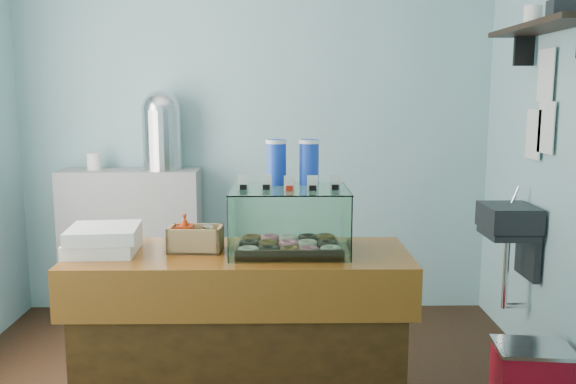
{
  "coord_description": "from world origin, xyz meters",
  "views": [
    {
      "loc": [
        0.19,
        -3.06,
        1.64
      ],
      "look_at": [
        0.23,
        -0.15,
        1.17
      ],
      "focal_mm": 38.0,
      "sensor_mm": 36.0,
      "label": 1
    }
  ],
  "objects_px": {
    "coffee_urn": "(162,128)",
    "red_cooler": "(531,377)",
    "counter": "(242,341)",
    "display_case": "(290,216)"
  },
  "relations": [
    {
      "from": "counter",
      "to": "red_cooler",
      "type": "relative_size",
      "value": 3.85
    },
    {
      "from": "counter",
      "to": "coffee_urn",
      "type": "distance_m",
      "value": 1.95
    },
    {
      "from": "counter",
      "to": "display_case",
      "type": "distance_m",
      "value": 0.65
    },
    {
      "from": "display_case",
      "to": "red_cooler",
      "type": "relative_size",
      "value": 1.34
    },
    {
      "from": "counter",
      "to": "red_cooler",
      "type": "height_order",
      "value": "counter"
    },
    {
      "from": "counter",
      "to": "coffee_urn",
      "type": "height_order",
      "value": "coffee_urn"
    },
    {
      "from": "red_cooler",
      "to": "coffee_urn",
      "type": "bearing_deg",
      "value": 153.51
    },
    {
      "from": "coffee_urn",
      "to": "red_cooler",
      "type": "xyz_separation_m",
      "value": [
        2.17,
        -1.4,
        -1.23
      ]
    },
    {
      "from": "display_case",
      "to": "coffee_urn",
      "type": "xyz_separation_m",
      "value": [
        -0.89,
        1.54,
        0.33
      ]
    },
    {
      "from": "counter",
      "to": "coffee_urn",
      "type": "relative_size",
      "value": 2.81
    }
  ]
}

